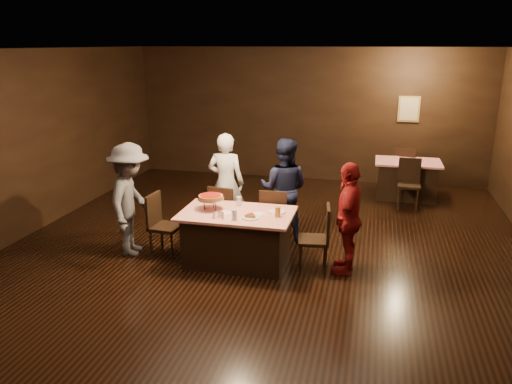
{
  "coord_description": "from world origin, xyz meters",
  "views": [
    {
      "loc": [
        1.51,
        -6.38,
        3.08
      ],
      "look_at": [
        -0.11,
        0.36,
        1.0
      ],
      "focal_mm": 35.0,
      "sensor_mm": 36.0,
      "label": 1
    }
  ],
  "objects_px": {
    "back_table": "(407,179)",
    "chair_back_near": "(409,184)",
    "chair_far_left": "(226,213)",
    "diner_grey_knit": "(130,200)",
    "diner_white_jacket": "(226,183)",
    "chair_end_right": "(313,239)",
    "diner_red_shirt": "(348,218)",
    "pizza_stand": "(211,197)",
    "chair_back_far": "(406,168)",
    "plate_empty": "(277,212)",
    "glass_front_left": "(234,215)",
    "chair_far_right": "(275,217)",
    "glass_amber": "(278,212)",
    "chair_end_left": "(166,226)",
    "main_table": "(237,238)",
    "diner_navy_hoodie": "(284,189)",
    "glass_back": "(239,201)"
  },
  "relations": [
    {
      "from": "diner_navy_hoodie",
      "to": "pizza_stand",
      "type": "distance_m",
      "value": 1.39
    },
    {
      "from": "main_table",
      "to": "glass_front_left",
      "type": "distance_m",
      "value": 0.55
    },
    {
      "from": "chair_far_left",
      "to": "diner_grey_knit",
      "type": "relative_size",
      "value": 0.56
    },
    {
      "from": "plate_empty",
      "to": "glass_front_left",
      "type": "xyz_separation_m",
      "value": [
        -0.5,
        -0.45,
        0.06
      ]
    },
    {
      "from": "chair_far_right",
      "to": "glass_amber",
      "type": "distance_m",
      "value": 0.9
    },
    {
      "from": "diner_navy_hoodie",
      "to": "diner_grey_knit",
      "type": "height_order",
      "value": "diner_grey_knit"
    },
    {
      "from": "diner_grey_knit",
      "to": "diner_navy_hoodie",
      "type": "bearing_deg",
      "value": -70.4
    },
    {
      "from": "diner_grey_knit",
      "to": "plate_empty",
      "type": "xyz_separation_m",
      "value": [
        2.18,
        0.18,
        -0.07
      ]
    },
    {
      "from": "chair_far_left",
      "to": "plate_empty",
      "type": "height_order",
      "value": "chair_far_left"
    },
    {
      "from": "back_table",
      "to": "chair_back_near",
      "type": "height_order",
      "value": "chair_back_near"
    },
    {
      "from": "chair_far_left",
      "to": "chair_back_far",
      "type": "distance_m",
      "value": 4.76
    },
    {
      "from": "chair_back_far",
      "to": "glass_front_left",
      "type": "height_order",
      "value": "chair_back_far"
    },
    {
      "from": "diner_navy_hoodie",
      "to": "main_table",
      "type": "bearing_deg",
      "value": 69.83
    },
    {
      "from": "chair_far_left",
      "to": "glass_back",
      "type": "xyz_separation_m",
      "value": [
        0.35,
        -0.45,
        0.37
      ]
    },
    {
      "from": "chair_end_left",
      "to": "glass_back",
      "type": "relative_size",
      "value": 6.79
    },
    {
      "from": "chair_end_left",
      "to": "chair_back_near",
      "type": "relative_size",
      "value": 1.0
    },
    {
      "from": "chair_end_left",
      "to": "plate_empty",
      "type": "relative_size",
      "value": 3.8
    },
    {
      "from": "chair_far_right",
      "to": "glass_back",
      "type": "distance_m",
      "value": 0.73
    },
    {
      "from": "back_table",
      "to": "chair_end_right",
      "type": "height_order",
      "value": "chair_end_right"
    },
    {
      "from": "chair_back_near",
      "to": "glass_amber",
      "type": "xyz_separation_m",
      "value": [
        -1.93,
        -3.25,
        0.37
      ]
    },
    {
      "from": "chair_far_left",
      "to": "glass_front_left",
      "type": "relative_size",
      "value": 6.79
    },
    {
      "from": "chair_far_left",
      "to": "diner_white_jacket",
      "type": "relative_size",
      "value": 0.57
    },
    {
      "from": "glass_back",
      "to": "chair_back_far",
      "type": "bearing_deg",
      "value": 58.42
    },
    {
      "from": "chair_end_right",
      "to": "pizza_stand",
      "type": "relative_size",
      "value": 2.5
    },
    {
      "from": "chair_far_right",
      "to": "pizza_stand",
      "type": "distance_m",
      "value": 1.16
    },
    {
      "from": "chair_back_far",
      "to": "glass_amber",
      "type": "xyz_separation_m",
      "value": [
        -1.93,
        -4.55,
        0.37
      ]
    },
    {
      "from": "glass_back",
      "to": "main_table",
      "type": "bearing_deg",
      "value": -80.54
    },
    {
      "from": "diner_white_jacket",
      "to": "glass_back",
      "type": "relative_size",
      "value": 12.0
    },
    {
      "from": "pizza_stand",
      "to": "diner_grey_knit",
      "type": "bearing_deg",
      "value": -176.09
    },
    {
      "from": "chair_far_left",
      "to": "diner_red_shirt",
      "type": "height_order",
      "value": "diner_red_shirt"
    },
    {
      "from": "pizza_stand",
      "to": "chair_back_far",
      "type": "bearing_deg",
      "value": 56.62
    },
    {
      "from": "diner_white_jacket",
      "to": "chair_far_right",
      "type": "bearing_deg",
      "value": 152.57
    },
    {
      "from": "chair_back_near",
      "to": "diner_white_jacket",
      "type": "distance_m",
      "value": 3.66
    },
    {
      "from": "chair_back_far",
      "to": "diner_red_shirt",
      "type": "height_order",
      "value": "diner_red_shirt"
    },
    {
      "from": "main_table",
      "to": "chair_far_right",
      "type": "xyz_separation_m",
      "value": [
        0.4,
        0.75,
        0.09
      ]
    },
    {
      "from": "chair_far_right",
      "to": "diner_grey_knit",
      "type": "relative_size",
      "value": 0.56
    },
    {
      "from": "chair_far_right",
      "to": "main_table",
      "type": "bearing_deg",
      "value": 59.78
    },
    {
      "from": "chair_far_right",
      "to": "chair_end_right",
      "type": "relative_size",
      "value": 1.0
    },
    {
      "from": "glass_front_left",
      "to": "diner_navy_hoodie",
      "type": "bearing_deg",
      "value": 73.76
    },
    {
      "from": "chair_far_left",
      "to": "diner_white_jacket",
      "type": "bearing_deg",
      "value": -67.96
    },
    {
      "from": "chair_end_left",
      "to": "glass_amber",
      "type": "height_order",
      "value": "chair_end_left"
    },
    {
      "from": "chair_back_near",
      "to": "chair_end_right",
      "type": "bearing_deg",
      "value": -113.39
    },
    {
      "from": "chair_end_right",
      "to": "diner_red_shirt",
      "type": "height_order",
      "value": "diner_red_shirt"
    },
    {
      "from": "chair_back_near",
      "to": "pizza_stand",
      "type": "bearing_deg",
      "value": -132.22
    },
    {
      "from": "chair_far_right",
      "to": "diner_grey_knit",
      "type": "height_order",
      "value": "diner_grey_knit"
    },
    {
      "from": "chair_far_left",
      "to": "glass_back",
      "type": "distance_m",
      "value": 0.68
    },
    {
      "from": "chair_far_right",
      "to": "chair_end_left",
      "type": "distance_m",
      "value": 1.68
    },
    {
      "from": "main_table",
      "to": "plate_empty",
      "type": "height_order",
      "value": "plate_empty"
    },
    {
      "from": "diner_grey_knit",
      "to": "glass_amber",
      "type": "bearing_deg",
      "value": -99.92
    },
    {
      "from": "chair_far_right",
      "to": "glass_front_left",
      "type": "distance_m",
      "value": 1.17
    }
  ]
}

